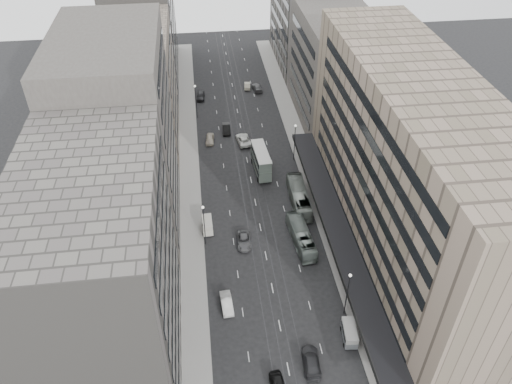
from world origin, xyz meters
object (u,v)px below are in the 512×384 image
bus_near (301,236)px  panel_van (207,225)px  sedan_1 (227,303)px  double_decker (261,161)px  bus_far (299,197)px  sedan_2 (244,241)px  vw_microbus (349,333)px

bus_near → panel_van: bus_near is taller
bus_near → sedan_1: (-13.53, -11.90, -0.78)m
double_decker → sedan_1: size_ratio=2.02×
bus_near → double_decker: (-3.96, 21.31, 1.14)m
bus_far → sedan_2: size_ratio=2.48×
panel_van → sedan_2: panel_van is taller
bus_near → sedan_2: 9.67m
vw_microbus → panel_van: bearing=132.8°
vw_microbus → sedan_1: (-16.43, 7.66, -0.50)m
double_decker → bus_far: bearing=-67.2°
panel_van → double_decker: bearing=53.1°
sedan_1 → sedan_2: sedan_1 is taller
double_decker → panel_van: (-11.54, -16.21, -1.38)m
bus_near → double_decker: size_ratio=1.20×
bus_far → sedan_1: size_ratio=2.68×
sedan_2 → bus_far: bearing=43.1°
double_decker → sedan_1: double_decker is taller
panel_van → sedan_1: (1.97, -17.00, -0.55)m
bus_near → bus_far: (1.59, 10.22, 0.16)m
bus_far → panel_van: (-17.09, -5.12, -0.40)m
panel_van → bus_near: bearing=-19.7°
vw_microbus → sedan_1: bearing=161.1°
vw_microbus → sedan_1: vw_microbus is taller
sedan_1 → panel_van: bearing=92.5°
bus_far → vw_microbus: bus_far is taller
vw_microbus → sedan_2: 24.10m
bus_far → double_decker: (-5.55, 11.09, 0.97)m
bus_far → vw_microbus: (1.31, -29.78, -0.45)m
vw_microbus → double_decker: bearing=105.6°
bus_far → panel_van: size_ratio=3.23×
double_decker → vw_microbus: 41.47m
bus_far → sedan_1: bus_far is taller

